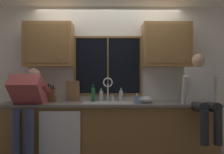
{
  "coord_description": "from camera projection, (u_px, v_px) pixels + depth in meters",
  "views": [
    {
      "loc": [
        0.02,
        -3.94,
        1.31
      ],
      "look_at": [
        0.06,
        -0.3,
        1.33
      ],
      "focal_mm": 36.58,
      "sensor_mm": 36.0,
      "label": 1
    }
  ],
  "objects": [
    {
      "name": "cutting_board",
      "position": [
        73.0,
        91.0,
        3.84
      ],
      "size": [
        0.23,
        0.09,
        0.35
      ],
      "primitive_type": "cube",
      "rotation": [
        0.21,
        0.0,
        0.0
      ],
      "color": "#997047",
      "rests_on": "countertop"
    },
    {
      "name": "window_mullion_center",
      "position": [
        108.0,
        66.0,
        3.92
      ],
      "size": [
        0.02,
        0.02,
        0.95
      ],
      "primitive_type": "cube",
      "color": "brown"
    },
    {
      "name": "window_frame_right",
      "position": [
        141.0,
        66.0,
        3.92
      ],
      "size": [
        0.03,
        0.02,
        0.95
      ],
      "primitive_type": "cube",
      "color": "brown"
    },
    {
      "name": "upper_cabinet_right",
      "position": [
        166.0,
        45.0,
        3.78
      ],
      "size": [
        0.78,
        0.36,
        0.72
      ],
      "color": "#9E703D"
    },
    {
      "name": "faucet",
      "position": [
        108.0,
        86.0,
        3.81
      ],
      "size": [
        0.18,
        0.09,
        0.4
      ],
      "color": "silver",
      "rests_on": "countertop"
    },
    {
      "name": "countertop",
      "position": [
        108.0,
        104.0,
        3.62
      ],
      "size": [
        3.41,
        0.62,
        0.04
      ],
      "primitive_type": "cube",
      "color": "slate",
      "rests_on": "lower_cabinet_run"
    },
    {
      "name": "person_standing",
      "position": [
        28.0,
        104.0,
        3.34
      ],
      "size": [
        0.53,
        0.72,
        1.48
      ],
      "color": "#384260",
      "rests_on": "floor"
    },
    {
      "name": "dishwasher_front",
      "position": [
        60.0,
        137.0,
        3.31
      ],
      "size": [
        0.6,
        0.02,
        0.74
      ],
      "primitive_type": "cube",
      "color": "white"
    },
    {
      "name": "window_frame_bottom",
      "position": [
        108.0,
        94.0,
        3.91
      ],
      "size": [
        1.17,
        0.02,
        0.04
      ],
      "primitive_type": "cube",
      "color": "brown"
    },
    {
      "name": "window_frame_left",
      "position": [
        75.0,
        66.0,
        3.91
      ],
      "size": [
        0.03,
        0.02,
        0.95
      ],
      "primitive_type": "cube",
      "color": "brown"
    },
    {
      "name": "mixing_bowl",
      "position": [
        146.0,
        100.0,
        3.59
      ],
      "size": [
        0.22,
        0.22,
        0.11
      ],
      "primitive_type": "ellipsoid",
      "color": "#B7B7BC",
      "rests_on": "countertop"
    },
    {
      "name": "soap_dispenser",
      "position": [
        137.0,
        100.0,
        3.43
      ],
      "size": [
        0.06,
        0.07,
        0.17
      ],
      "color": "#668CCC",
      "rests_on": "countertop"
    },
    {
      "name": "window_frame_top",
      "position": [
        108.0,
        37.0,
        3.92
      ],
      "size": [
        1.17,
        0.02,
        0.04
      ],
      "primitive_type": "cube",
      "color": "brown"
    },
    {
      "name": "lower_cabinet_run",
      "position": [
        108.0,
        133.0,
        3.64
      ],
      "size": [
        3.35,
        0.58,
        0.88
      ],
      "primitive_type": "cube",
      "color": "olive",
      "rests_on": "floor"
    },
    {
      "name": "bottle_green_glass",
      "position": [
        101.0,
        96.0,
        3.84
      ],
      "size": [
        0.06,
        0.06,
        0.23
      ],
      "color": "#B7B7BC",
      "rests_on": "countertop"
    },
    {
      "name": "bottle_amber_small",
      "position": [
        121.0,
        96.0,
        3.83
      ],
      "size": [
        0.07,
        0.07,
        0.23
      ],
      "color": "#B7B7BC",
      "rests_on": "countertop"
    },
    {
      "name": "bottle_tall_clear",
      "position": [
        93.0,
        94.0,
        3.79
      ],
      "size": [
        0.07,
        0.07,
        0.3
      ],
      "color": "#1E592D",
      "rests_on": "countertop"
    },
    {
      "name": "sink",
      "position": [
        108.0,
        109.0,
        3.63
      ],
      "size": [
        0.8,
        0.46,
        0.21
      ],
      "color": "#B7B7BC",
      "rests_on": "lower_cabinet_run"
    },
    {
      "name": "person_sitting_on_counter",
      "position": [
        201.0,
        92.0,
        3.38
      ],
      "size": [
        0.54,
        0.63,
        1.26
      ],
      "color": "#262628",
      "rests_on": "countertop"
    },
    {
      "name": "upper_cabinet_left",
      "position": [
        49.0,
        45.0,
        3.76
      ],
      "size": [
        0.78,
        0.36,
        0.72
      ],
      "color": "#9E703D"
    },
    {
      "name": "window_glass",
      "position": [
        108.0,
        66.0,
        3.93
      ],
      "size": [
        1.1,
        0.02,
        0.95
      ],
      "primitive_type": "cube",
      "color": "black"
    },
    {
      "name": "back_wall",
      "position": [
        109.0,
        80.0,
        3.99
      ],
      "size": [
        5.75,
        0.12,
        2.55
      ],
      "primitive_type": "cube",
      "color": "silver",
      "rests_on": "floor"
    },
    {
      "name": "knife_block",
      "position": [
        52.0,
        95.0,
        3.72
      ],
      "size": [
        0.12,
        0.18,
        0.32
      ],
      "color": "brown",
      "rests_on": "countertop"
    }
  ]
}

